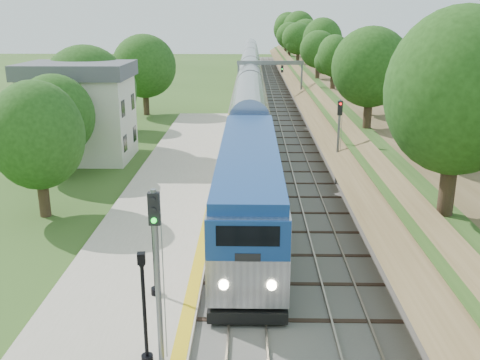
{
  "coord_description": "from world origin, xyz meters",
  "views": [
    {
      "loc": [
        0.08,
        -13.48,
        11.6
      ],
      "look_at": [
        -0.5,
        15.08,
        2.8
      ],
      "focal_mm": 40.0,
      "sensor_mm": 36.0,
      "label": 1
    }
  ],
  "objects_px": {
    "signal_gantry": "(270,72)",
    "lamppost_far": "(154,252)",
    "train": "(250,80)",
    "lamppost_mid": "(145,315)",
    "signal_farside": "(339,133)",
    "signal_platform": "(157,260)",
    "station_building": "(80,111)"
  },
  "relations": [
    {
      "from": "train",
      "to": "signal_platform",
      "type": "height_order",
      "value": "signal_platform"
    },
    {
      "from": "lamppost_mid",
      "to": "signal_farside",
      "type": "height_order",
      "value": "signal_farside"
    },
    {
      "from": "station_building",
      "to": "lamppost_mid",
      "type": "bearing_deg",
      "value": -69.27
    },
    {
      "from": "lamppost_mid",
      "to": "signal_farside",
      "type": "xyz_separation_m",
      "value": [
        9.57,
        21.14,
        1.61
      ]
    },
    {
      "from": "train",
      "to": "lamppost_mid",
      "type": "distance_m",
      "value": 65.7
    },
    {
      "from": "train",
      "to": "signal_platform",
      "type": "relative_size",
      "value": 20.92
    },
    {
      "from": "lamppost_far",
      "to": "signal_platform",
      "type": "relative_size",
      "value": 0.7
    },
    {
      "from": "signal_gantry",
      "to": "signal_platform",
      "type": "bearing_deg",
      "value": -95.79
    },
    {
      "from": "signal_gantry",
      "to": "lamppost_mid",
      "type": "distance_m",
      "value": 53.46
    },
    {
      "from": "signal_gantry",
      "to": "lamppost_far",
      "type": "distance_m",
      "value": 48.94
    },
    {
      "from": "signal_platform",
      "to": "signal_farside",
      "type": "xyz_separation_m",
      "value": [
        9.1,
        21.04,
        -0.36
      ]
    },
    {
      "from": "lamppost_mid",
      "to": "signal_farside",
      "type": "distance_m",
      "value": 23.26
    },
    {
      "from": "station_building",
      "to": "signal_platform",
      "type": "xyz_separation_m",
      "value": [
        11.1,
        -27.99,
        0.06
      ]
    },
    {
      "from": "station_building",
      "to": "train",
      "type": "bearing_deg",
      "value": 69.55
    },
    {
      "from": "station_building",
      "to": "signal_farside",
      "type": "bearing_deg",
      "value": -18.98
    },
    {
      "from": "lamppost_mid",
      "to": "signal_farside",
      "type": "bearing_deg",
      "value": 65.64
    },
    {
      "from": "signal_gantry",
      "to": "signal_farside",
      "type": "bearing_deg",
      "value": -83.34
    },
    {
      "from": "signal_platform",
      "to": "train",
      "type": "bearing_deg",
      "value": 87.47
    },
    {
      "from": "signal_gantry",
      "to": "lamppost_far",
      "type": "relative_size",
      "value": 1.95
    },
    {
      "from": "lamppost_mid",
      "to": "lamppost_far",
      "type": "relative_size",
      "value": 0.94
    },
    {
      "from": "signal_gantry",
      "to": "signal_platform",
      "type": "relative_size",
      "value": 1.37
    },
    {
      "from": "lamppost_mid",
      "to": "signal_platform",
      "type": "height_order",
      "value": "signal_platform"
    },
    {
      "from": "station_building",
      "to": "train",
      "type": "xyz_separation_m",
      "value": [
        14.0,
        37.53,
        -1.69
      ]
    },
    {
      "from": "signal_gantry",
      "to": "lamppost_far",
      "type": "bearing_deg",
      "value": -97.44
    },
    {
      "from": "signal_platform",
      "to": "signal_farside",
      "type": "height_order",
      "value": "signal_platform"
    },
    {
      "from": "signal_gantry",
      "to": "train",
      "type": "distance_m",
      "value": 13.01
    },
    {
      "from": "lamppost_mid",
      "to": "signal_platform",
      "type": "xyz_separation_m",
      "value": [
        0.47,
        0.09,
        1.97
      ]
    },
    {
      "from": "lamppost_far",
      "to": "signal_platform",
      "type": "distance_m",
      "value": 4.97
    },
    {
      "from": "signal_platform",
      "to": "lamppost_far",
      "type": "bearing_deg",
      "value": 101.97
    },
    {
      "from": "train",
      "to": "signal_platform",
      "type": "xyz_separation_m",
      "value": [
        -2.9,
        -65.52,
        1.75
      ]
    },
    {
      "from": "signal_gantry",
      "to": "train",
      "type": "bearing_deg",
      "value": 101.15
    },
    {
      "from": "signal_gantry",
      "to": "train",
      "type": "relative_size",
      "value": 0.07
    }
  ]
}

